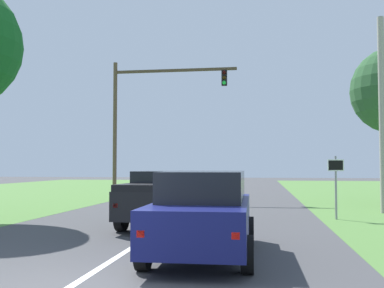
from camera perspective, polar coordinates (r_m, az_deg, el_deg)
The scene contains 6 objects.
ground_plane at distance 18.34m, azimuth -1.32°, elevation -9.05°, with size 120.00×120.00×0.00m, color #424244.
red_suv_near at distance 10.33m, azimuth 1.50°, elevation -8.42°, with size 2.28×5.02×1.88m.
pickup_truck_lead at distance 15.36m, azimuth -3.18°, elevation -6.68°, with size 2.56×5.40×1.83m.
traffic_light at distance 27.76m, azimuth -5.96°, elevation 4.45°, with size 7.58×0.40×8.36m.
keep_moving_sign at distance 17.96m, azimuth 17.61°, elevation -4.17°, with size 0.60×0.09×2.38m.
utility_pole_right at distance 21.10m, azimuth 22.77°, elevation 3.48°, with size 0.28×0.28×8.45m, color #9E998E.
Camera 1 is at (3.14, -7.09, 2.01)m, focal length 42.49 mm.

